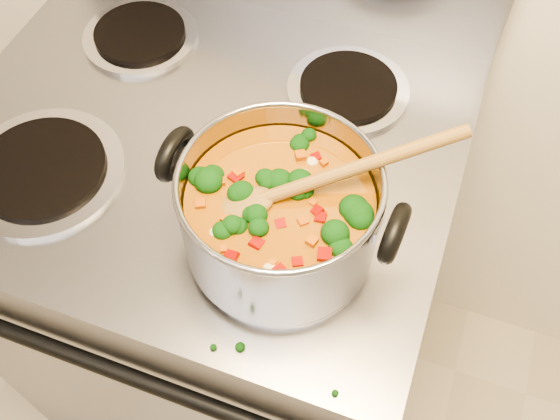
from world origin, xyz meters
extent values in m
cube|color=gray|center=(-0.01, 1.16, 0.46)|extent=(0.78, 0.68, 0.92)
cylinder|color=black|center=(-0.01, 0.81, 0.80)|extent=(0.66, 0.02, 0.02)
cylinder|color=#A5A5AD|center=(-0.20, 1.01, 0.92)|extent=(0.24, 0.24, 0.01)
cylinder|color=black|center=(-0.20, 1.01, 0.93)|extent=(0.18, 0.18, 0.01)
cylinder|color=#A5A5AD|center=(0.17, 1.01, 0.92)|extent=(0.24, 0.24, 0.01)
cylinder|color=black|center=(0.17, 1.01, 0.93)|extent=(0.18, 0.18, 0.01)
cylinder|color=#A5A5AD|center=(-0.20, 1.31, 0.92)|extent=(0.20, 0.20, 0.01)
cylinder|color=black|center=(-0.20, 1.31, 0.93)|extent=(0.15, 0.15, 0.01)
cylinder|color=#A5A5AD|center=(0.17, 1.31, 0.92)|extent=(0.20, 0.20, 0.01)
cylinder|color=black|center=(0.17, 1.31, 0.93)|extent=(0.15, 0.15, 0.01)
cylinder|color=gray|center=(0.17, 1.01, 1.00)|extent=(0.25, 0.25, 0.13)
torus|color=gray|center=(0.17, 1.01, 1.07)|extent=(0.25, 0.25, 0.01)
cylinder|color=#9C5F0E|center=(0.17, 1.01, 0.99)|extent=(0.23, 0.23, 0.10)
torus|color=black|center=(0.03, 1.01, 1.05)|extent=(0.03, 0.08, 0.08)
torus|color=black|center=(0.31, 1.00, 1.05)|extent=(0.03, 0.08, 0.08)
ellipsoid|color=black|center=(0.21, 0.91, 1.04)|extent=(0.04, 0.04, 0.03)
ellipsoid|color=black|center=(0.13, 1.01, 1.04)|extent=(0.04, 0.04, 0.03)
ellipsoid|color=black|center=(0.16, 1.01, 1.04)|extent=(0.04, 0.04, 0.03)
ellipsoid|color=black|center=(0.10, 1.05, 1.04)|extent=(0.04, 0.04, 0.03)
ellipsoid|color=black|center=(0.19, 0.93, 1.04)|extent=(0.04, 0.04, 0.03)
ellipsoid|color=black|center=(0.23, 1.08, 1.04)|extent=(0.04, 0.04, 0.03)
ellipsoid|color=black|center=(0.09, 1.05, 1.04)|extent=(0.04, 0.04, 0.03)
ellipsoid|color=black|center=(0.15, 1.03, 1.04)|extent=(0.04, 0.04, 0.03)
ellipsoid|color=black|center=(0.13, 0.93, 1.04)|extent=(0.04, 0.04, 0.03)
ellipsoid|color=#9B0605|center=(0.11, 1.01, 1.04)|extent=(0.01, 0.01, 0.01)
ellipsoid|color=#9B0605|center=(0.23, 0.95, 1.04)|extent=(0.01, 0.01, 0.01)
ellipsoid|color=#9B0605|center=(0.14, 1.01, 1.04)|extent=(0.01, 0.01, 0.01)
ellipsoid|color=#9B0605|center=(0.12, 1.03, 1.04)|extent=(0.01, 0.01, 0.01)
ellipsoid|color=#9B0605|center=(0.13, 1.03, 1.04)|extent=(0.01, 0.01, 0.01)
ellipsoid|color=#9B0605|center=(0.20, 0.96, 1.04)|extent=(0.01, 0.01, 0.01)
ellipsoid|color=#9B0605|center=(0.19, 0.97, 1.04)|extent=(0.01, 0.01, 0.01)
ellipsoid|color=#9B0605|center=(0.27, 1.01, 1.04)|extent=(0.01, 0.01, 0.01)
ellipsoid|color=#9B0605|center=(0.20, 0.94, 1.04)|extent=(0.01, 0.01, 0.01)
ellipsoid|color=#9B0605|center=(0.08, 0.98, 1.04)|extent=(0.01, 0.01, 0.01)
ellipsoid|color=#9B0605|center=(0.15, 1.01, 1.04)|extent=(0.01, 0.01, 0.01)
ellipsoid|color=#9E4708|center=(0.19, 1.07, 1.04)|extent=(0.01, 0.01, 0.01)
ellipsoid|color=#9E4708|center=(0.13, 0.94, 1.04)|extent=(0.01, 0.01, 0.01)
ellipsoid|color=#9E4708|center=(0.13, 1.02, 1.04)|extent=(0.01, 0.01, 0.01)
ellipsoid|color=#9E4708|center=(0.12, 1.07, 1.04)|extent=(0.01, 0.01, 0.01)
ellipsoid|color=#9E4708|center=(0.15, 1.08, 1.04)|extent=(0.01, 0.01, 0.01)
ellipsoid|color=#9E4708|center=(0.11, 1.07, 1.04)|extent=(0.01, 0.01, 0.01)
ellipsoid|color=#9E4708|center=(0.16, 1.06, 1.04)|extent=(0.01, 0.01, 0.01)
ellipsoid|color=#9E4708|center=(0.16, 1.08, 1.04)|extent=(0.01, 0.01, 0.01)
ellipsoid|color=#9E4708|center=(0.13, 1.08, 1.04)|extent=(0.01, 0.01, 0.01)
ellipsoid|color=#9E4708|center=(0.09, 0.98, 1.04)|extent=(0.01, 0.01, 0.01)
ellipsoid|color=#9E4708|center=(0.21, 1.03, 1.04)|extent=(0.01, 0.01, 0.01)
ellipsoid|color=#9E4708|center=(0.14, 1.09, 1.04)|extent=(0.01, 0.01, 0.01)
ellipsoid|color=#CDBF8D|center=(0.15, 1.04, 1.04)|extent=(0.02, 0.02, 0.01)
ellipsoid|color=#CDBF8D|center=(0.13, 1.08, 1.04)|extent=(0.02, 0.02, 0.01)
ellipsoid|color=#CDBF8D|center=(0.15, 0.97, 1.04)|extent=(0.02, 0.02, 0.01)
ellipsoid|color=#CDBF8D|center=(0.18, 0.98, 1.04)|extent=(0.02, 0.02, 0.01)
ellipsoid|color=#CDBF8D|center=(0.21, 1.09, 1.04)|extent=(0.02, 0.02, 0.01)
ellipsoid|color=brown|center=(0.13, 0.98, 1.03)|extent=(0.09, 0.08, 0.04)
cylinder|color=brown|center=(0.24, 1.05, 1.07)|extent=(0.24, 0.16, 0.08)
ellipsoid|color=black|center=(0.33, 0.94, 0.92)|extent=(0.01, 0.01, 0.01)
ellipsoid|color=black|center=(0.18, 1.16, 0.92)|extent=(0.01, 0.01, 0.01)
ellipsoid|color=black|center=(0.34, 1.06, 0.92)|extent=(0.01, 0.01, 0.01)
camera|label=1|loc=(0.31, 0.61, 1.64)|focal=40.00mm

